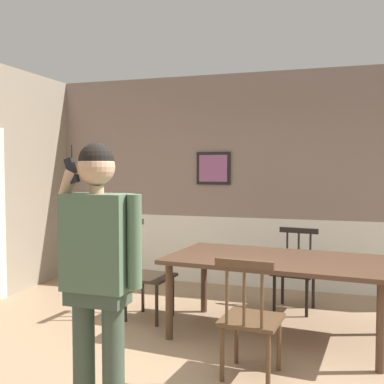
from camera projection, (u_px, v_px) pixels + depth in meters
room_back_partition at (276, 185)px, 6.16m from camera, size 6.43×0.17×2.88m
dining_table at (277, 265)px, 4.38m from camera, size 2.14×1.29×0.76m
chair_near_window at (146, 273)px, 4.94m from camera, size 0.51×0.51×1.04m
chair_by_doorway at (250, 318)px, 3.53m from camera, size 0.49×0.49×0.95m
chair_at_table_head at (295, 270)px, 5.25m from camera, size 0.51×0.51×0.91m
person_figure at (98, 261)px, 2.88m from camera, size 0.58×0.24×1.77m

